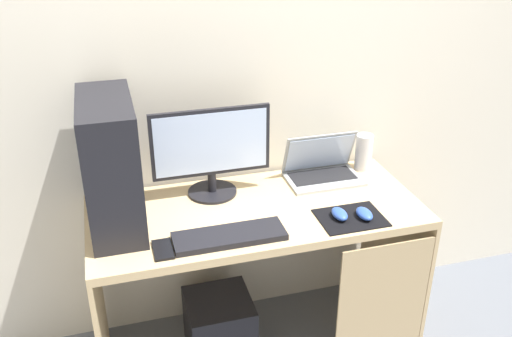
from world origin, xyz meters
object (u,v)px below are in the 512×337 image
pc_tower (111,164)px  speaker (364,152)px  cell_phone (163,250)px  keyboard (229,236)px  subwoofer (219,326)px  laptop (322,169)px  mouse_right (364,214)px  mouse_left (340,214)px  monitor (211,151)px

pc_tower → speaker: (1.13, 0.17, -0.17)m
speaker → cell_phone: 1.07m
pc_tower → cell_phone: 0.38m
keyboard → subwoofer: keyboard is taller
laptop → cell_phone: (-0.77, -0.38, -0.04)m
mouse_right → cell_phone: size_ratio=0.74×
laptop → mouse_left: 0.36m
pc_tower → keyboard: pc_tower is taller
mouse_left → mouse_right: size_ratio=1.00×
cell_phone → mouse_left: bearing=2.4°
speaker → pc_tower: bearing=-171.4°
monitor → cell_phone: (-0.26, -0.37, -0.20)m
pc_tower → laptop: pc_tower is taller
pc_tower → laptop: bearing=8.5°
pc_tower → mouse_right: pc_tower is taller
mouse_left → cell_phone: bearing=-177.6°
subwoofer → pc_tower: bearing=178.6°
laptop → keyboard: laptop is taller
pc_tower → cell_phone: (0.14, -0.24, -0.25)m
laptop → subwoofer: bearing=-164.5°
laptop → speaker: laptop is taller
laptop → speaker: size_ratio=1.95×
speaker → keyboard: size_ratio=0.40×
mouse_right → subwoofer: (-0.55, 0.23, -0.64)m
mouse_left → mouse_right: 0.10m
monitor → subwoofer: (-0.02, -0.13, -0.82)m
mouse_left → laptop: bearing=79.4°
speaker → mouse_right: size_ratio=1.76×
speaker → mouse_right: (-0.19, -0.41, -0.06)m
speaker → cell_phone: bearing=-157.2°
laptop → mouse_left: bearing=-100.6°
laptop → cell_phone: bearing=-153.6°
monitor → laptop: bearing=1.5°
monitor → mouse_right: (0.53, -0.36, -0.18)m
mouse_right → laptop: bearing=94.4°
mouse_right → cell_phone: (-0.80, -0.00, -0.02)m
monitor → mouse_right: 0.67m
pc_tower → monitor: bearing=16.8°
speaker → laptop: bearing=-171.0°
laptop → subwoofer: size_ratio=1.14×
pc_tower → monitor: 0.42m
pc_tower → speaker: bearing=8.6°
keyboard → subwoofer: (-0.01, 0.23, -0.63)m
monitor → keyboard: 0.40m
subwoofer → speaker: bearing=13.6°
laptop → mouse_right: 0.38m
monitor → laptop: size_ratio=1.51×
cell_phone → subwoofer: size_ratio=0.45×
subwoofer → laptop: bearing=15.5°
monitor → keyboard: monitor is taller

